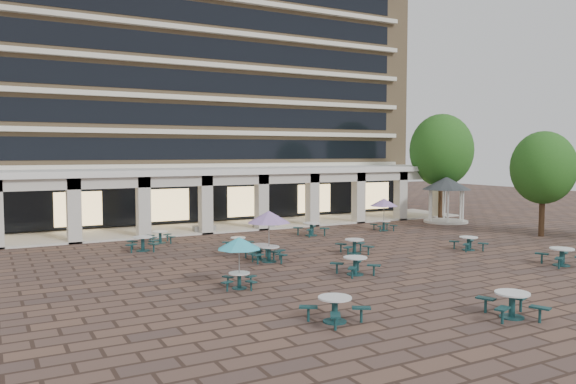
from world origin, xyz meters
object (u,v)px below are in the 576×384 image
object	(u,v)px
planter_right	(264,223)
planter_left	(204,227)
picnic_table_1	(355,264)
picnic_table_2	(512,302)
gazebo	(446,188)
picnic_table_0	(335,307)

from	to	relation	value
planter_right	planter_left	bearing A→B (deg)	180.00
planter_left	planter_right	size ratio (longest dim) A/B	1.00
picnic_table_1	planter_left	xyz separation A→B (m)	(-1.45, 15.94, -0.07)
picnic_table_2	gazebo	xyz separation A→B (m)	(16.66, 20.32, 2.18)
gazebo	planter_right	world-z (taller)	gazebo
picnic_table_1	picnic_table_0	bearing A→B (deg)	-131.19
picnic_table_2	planter_left	size ratio (longest dim) A/B	1.57
gazebo	planter_left	size ratio (longest dim) A/B	2.56
picnic_table_1	planter_left	distance (m)	16.01
picnic_table_0	gazebo	distance (m)	28.57
picnic_table_0	picnic_table_2	distance (m)	5.99
picnic_table_0	planter_left	xyz separation A→B (m)	(3.27, 21.50, -0.08)
planter_left	planter_right	world-z (taller)	planter_right
planter_left	picnic_table_2	bearing A→B (deg)	-84.69
picnic_table_1	gazebo	xyz separation A→B (m)	(17.43, 12.37, 2.21)
gazebo	planter_right	bearing A→B (deg)	165.97
picnic_table_1	picnic_table_2	distance (m)	7.99
picnic_table_0	planter_right	bearing A→B (deg)	56.81
planter_left	picnic_table_0	bearing A→B (deg)	-98.64
gazebo	planter_left	xyz separation A→B (m)	(-18.88, 3.58, -2.28)
planter_left	gazebo	bearing A→B (deg)	-10.73
picnic_table_0	picnic_table_1	size ratio (longest dim) A/B	1.16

